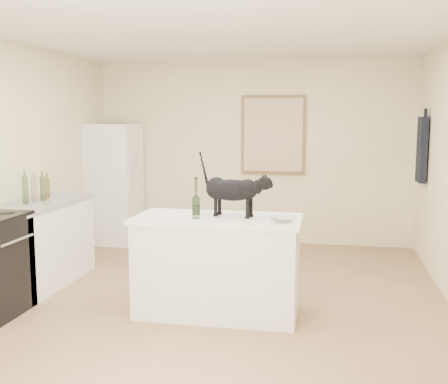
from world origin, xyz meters
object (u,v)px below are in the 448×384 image
black_cat (232,193)px  wine_bottle (196,200)px  fridge (114,184)px  glass_bowl (283,220)px

black_cat → wine_bottle: (-0.30, -0.15, -0.05)m
fridge → wine_bottle: bearing=-54.7°
wine_bottle → black_cat: bearing=27.5°
fridge → black_cat: size_ratio=2.78×
fridge → wine_bottle: 3.26m
fridge → glass_bowl: size_ratio=7.94×
fridge → black_cat: fridge is taller
black_cat → glass_bowl: 0.56m
wine_bottle → glass_bowl: bearing=-5.0°
fridge → glass_bowl: (2.65, -2.72, 0.08)m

